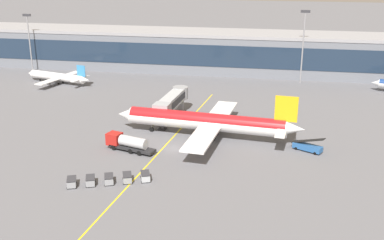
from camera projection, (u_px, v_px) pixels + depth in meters
ground_plane at (174, 149)px, 98.52m from camera, size 700.00×700.00×0.00m
apron_lead_in_line at (166, 144)px, 100.75m from camera, size 8.55×79.60×0.01m
terminal_building at (182, 50)px, 165.17m from camera, size 185.88×17.86×13.61m
main_airliner at (207, 122)px, 103.55m from camera, size 42.13×33.59×10.75m
jet_bridge at (172, 101)px, 115.04m from camera, size 5.09×18.36×6.35m
fuel_tanker at (127, 142)px, 97.07m from camera, size 11.06×5.49×3.25m
belt_loader at (308, 146)px, 97.00m from camera, size 6.71×4.50×3.49m
baggage_cart_0 at (72, 182)px, 82.23m from camera, size 2.38×3.02×1.48m
baggage_cart_1 at (90, 181)px, 82.76m from camera, size 2.38×3.02×1.48m
baggage_cart_2 at (109, 179)px, 83.30m from camera, size 2.38×3.02×1.48m
baggage_cart_3 at (127, 178)px, 83.84m from camera, size 2.38×3.02×1.48m
baggage_cart_4 at (145, 176)px, 84.38m from camera, size 2.38×3.02×1.48m
commuter_jet_far at (58, 77)px, 148.02m from camera, size 23.96×19.17×6.71m
apron_light_mast_0 at (29, 37)px, 161.20m from camera, size 2.80×0.50×19.54m
apron_light_mast_2 at (303, 41)px, 144.98m from camera, size 2.80×0.50×22.56m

